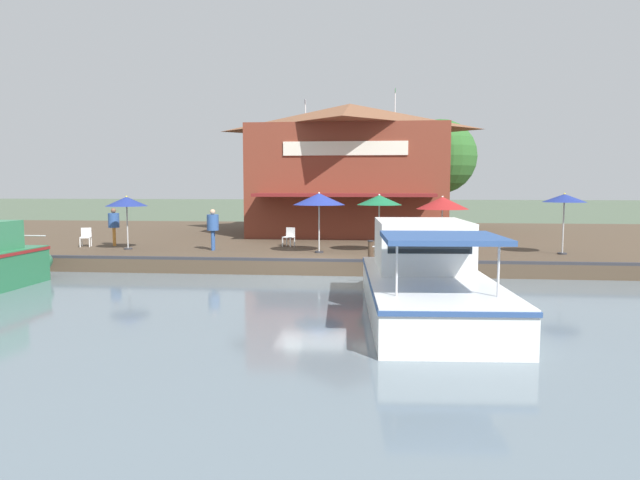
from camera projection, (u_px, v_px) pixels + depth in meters
name	position (u px, v px, depth m)	size (l,w,h in m)	color
ground_plane	(311.00, 278.00, 20.87)	(220.00, 220.00, 0.00)	#4C5B47
quay_deck	(334.00, 241.00, 31.73)	(22.00, 56.00, 0.60)	#4C3D2D
quay_edge_fender	(311.00, 260.00, 20.90)	(0.20, 50.40, 0.10)	#2D2D33
waterfront_restaurant	(350.00, 168.00, 33.43)	(11.84, 10.95, 8.32)	brown
patio_umbrella_by_entrance	(564.00, 198.00, 22.80)	(1.71, 1.71, 2.47)	#B7B7B7
patio_umbrella_far_corner	(319.00, 199.00, 23.35)	(2.12, 2.12, 2.49)	#B7B7B7
patio_umbrella_mid_patio_right	(379.00, 200.00, 23.60)	(1.87, 1.87, 2.42)	#B7B7B7
patio_umbrella_near_quay_edge	(442.00, 203.00, 22.92)	(2.10, 2.10, 2.36)	#B7B7B7
patio_umbrella_mid_patio_left	(127.00, 202.00, 24.58)	(1.77, 1.77, 2.32)	#B7B7B7
cafe_chair_far_corner_seat	(289.00, 236.00, 25.96)	(0.56, 0.56, 0.85)	white
cafe_chair_beside_entrance	(396.00, 240.00, 23.91)	(0.51, 0.51, 0.85)	white
cafe_chair_mid_patio	(86.00, 236.00, 25.83)	(0.55, 0.55, 0.85)	white
person_near_entrance	(114.00, 222.00, 26.14)	(0.49, 0.49, 1.73)	orange
person_mid_patio	(213.00, 224.00, 24.32)	(0.50, 0.50, 1.76)	#2D5193
motorboat_mid_row	(423.00, 277.00, 15.47)	(9.35, 3.52, 2.34)	white
mooring_post	(370.00, 250.00, 20.91)	(0.22, 0.22, 0.77)	#473323
tree_upstream_bank	(437.00, 159.00, 37.07)	(5.10, 4.86, 7.05)	brown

